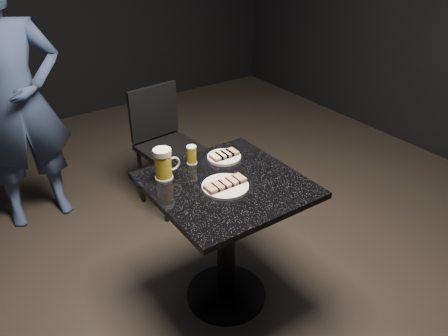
{
  "coord_description": "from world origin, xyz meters",
  "views": [
    {
      "loc": [
        -1.01,
        -1.45,
        1.86
      ],
      "look_at": [
        0.0,
        0.02,
        0.82
      ],
      "focal_mm": 35.0,
      "sensor_mm": 36.0,
      "label": 1
    }
  ],
  "objects_px": {
    "patron": "(17,103)",
    "chair": "(164,140)",
    "plate_small": "(224,157)",
    "beer_tumbler": "(192,155)",
    "table": "(226,223)",
    "plate_large": "(225,186)",
    "beer_mug": "(164,164)"
  },
  "relations": [
    {
      "from": "patron",
      "to": "chair",
      "type": "xyz_separation_m",
      "value": [
        0.82,
        -0.36,
        -0.34
      ]
    },
    {
      "from": "plate_small",
      "to": "beer_tumbler",
      "type": "distance_m",
      "value": 0.18
    },
    {
      "from": "table",
      "to": "chair",
      "type": "distance_m",
      "value": 1.06
    },
    {
      "from": "table",
      "to": "beer_tumbler",
      "type": "height_order",
      "value": "beer_tumbler"
    },
    {
      "from": "plate_small",
      "to": "patron",
      "type": "height_order",
      "value": "patron"
    },
    {
      "from": "beer_tumbler",
      "to": "chair",
      "type": "bearing_deg",
      "value": 73.51
    },
    {
      "from": "chair",
      "to": "plate_large",
      "type": "bearing_deg",
      "value": -101.77
    },
    {
      "from": "plate_large",
      "to": "beer_tumbler",
      "type": "height_order",
      "value": "beer_tumbler"
    },
    {
      "from": "patron",
      "to": "beer_tumbler",
      "type": "relative_size",
      "value": 17.12
    },
    {
      "from": "plate_small",
      "to": "table",
      "type": "relative_size",
      "value": 0.24
    },
    {
      "from": "plate_large",
      "to": "beer_mug",
      "type": "distance_m",
      "value": 0.31
    },
    {
      "from": "table",
      "to": "chair",
      "type": "bearing_deg",
      "value": 79.48
    },
    {
      "from": "plate_small",
      "to": "chair",
      "type": "xyz_separation_m",
      "value": [
        0.07,
        0.84,
        -0.26
      ]
    },
    {
      "from": "beer_tumbler",
      "to": "beer_mug",
      "type": "bearing_deg",
      "value": -164.3
    },
    {
      "from": "plate_large",
      "to": "chair",
      "type": "height_order",
      "value": "chair"
    },
    {
      "from": "patron",
      "to": "chair",
      "type": "distance_m",
      "value": 0.96
    },
    {
      "from": "beer_mug",
      "to": "chair",
      "type": "distance_m",
      "value": 0.99
    },
    {
      "from": "plate_small",
      "to": "beer_tumbler",
      "type": "bearing_deg",
      "value": 162.8
    },
    {
      "from": "chair",
      "to": "table",
      "type": "bearing_deg",
      "value": -100.52
    },
    {
      "from": "plate_large",
      "to": "beer_mug",
      "type": "bearing_deg",
      "value": 129.41
    },
    {
      "from": "plate_large",
      "to": "table",
      "type": "height_order",
      "value": "plate_large"
    },
    {
      "from": "table",
      "to": "patron",
      "type": "bearing_deg",
      "value": 114.24
    },
    {
      "from": "plate_small",
      "to": "chair",
      "type": "distance_m",
      "value": 0.88
    },
    {
      "from": "plate_small",
      "to": "table",
      "type": "height_order",
      "value": "plate_small"
    },
    {
      "from": "plate_small",
      "to": "chair",
      "type": "relative_size",
      "value": 0.21
    },
    {
      "from": "chair",
      "to": "beer_mug",
      "type": "bearing_deg",
      "value": -116.52
    },
    {
      "from": "plate_large",
      "to": "patron",
      "type": "height_order",
      "value": "patron"
    },
    {
      "from": "beer_mug",
      "to": "beer_tumbler",
      "type": "relative_size",
      "value": 1.61
    },
    {
      "from": "plate_large",
      "to": "beer_mug",
      "type": "height_order",
      "value": "beer_mug"
    },
    {
      "from": "beer_tumbler",
      "to": "chair",
      "type": "height_order",
      "value": "chair"
    },
    {
      "from": "beer_mug",
      "to": "chair",
      "type": "height_order",
      "value": "beer_mug"
    },
    {
      "from": "chair",
      "to": "patron",
      "type": "bearing_deg",
      "value": 156.53
    }
  ]
}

